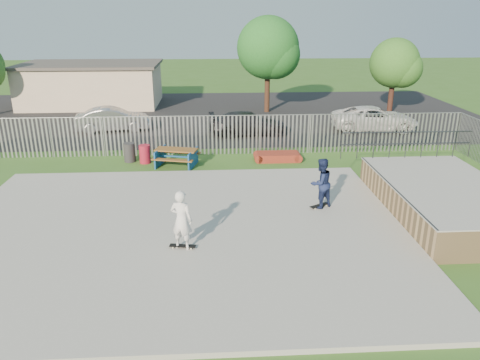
{
  "coord_description": "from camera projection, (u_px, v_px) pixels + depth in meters",
  "views": [
    {
      "loc": [
        1.24,
        -14.01,
        6.9
      ],
      "look_at": [
        2.19,
        2.0,
        1.1
      ],
      "focal_mm": 35.0,
      "sensor_mm": 36.0,
      "label": 1
    }
  ],
  "objects": [
    {
      "name": "skater_navy",
      "position": [
        321.0,
        183.0,
        16.8
      ],
      "size": [
        1.13,
        1.06,
        1.85
      ],
      "primitive_type": "imported",
      "rotation": [
        0.0,
        0.0,
        3.67
      ],
      "color": "#162046",
      "rests_on": "concrete_slab"
    },
    {
      "name": "concrete_slab",
      "position": [
        177.0,
        231.0,
        15.4
      ],
      "size": [
        15.0,
        12.0,
        0.15
      ],
      "primitive_type": "cube",
      "color": "#9A9B95",
      "rests_on": "ground"
    },
    {
      "name": "car_silver",
      "position": [
        113.0,
        119.0,
        28.29
      ],
      "size": [
        4.55,
        2.21,
        1.44
      ],
      "primitive_type": "imported",
      "rotation": [
        0.0,
        0.0,
        1.73
      ],
      "color": "#A7A7AC",
      "rests_on": "parking_lot"
    },
    {
      "name": "tree_right",
      "position": [
        395.0,
        63.0,
        32.28
      ],
      "size": [
        3.39,
        3.39,
        5.24
      ],
      "color": "#3E2118",
      "rests_on": "ground"
    },
    {
      "name": "car_white",
      "position": [
        375.0,
        119.0,
        28.51
      ],
      "size": [
        5.3,
        2.72,
        1.43
      ],
      "primitive_type": "imported",
      "rotation": [
        0.0,
        0.0,
        1.5
      ],
      "color": "white",
      "rests_on": "parking_lot"
    },
    {
      "name": "skateboard_a",
      "position": [
        319.0,
        206.0,
        17.1
      ],
      "size": [
        0.79,
        0.58,
        0.08
      ],
      "rotation": [
        0.0,
        0.0,
        0.53
      ],
      "color": "black",
      "rests_on": "concrete_slab"
    },
    {
      "name": "trash_bin_red",
      "position": [
        145.0,
        154.0,
        22.44
      ],
      "size": [
        0.53,
        0.53,
        0.88
      ],
      "primitive_type": "cylinder",
      "color": "maroon",
      "rests_on": "ground"
    },
    {
      "name": "car_dark",
      "position": [
        248.0,
        123.0,
        27.49
      ],
      "size": [
        4.72,
        2.22,
        1.33
      ],
      "primitive_type": "imported",
      "rotation": [
        0.0,
        0.0,
        1.65
      ],
      "color": "#222227",
      "rests_on": "parking_lot"
    },
    {
      "name": "parking_lot",
      "position": [
        195.0,
        114.0,
        33.26
      ],
      "size": [
        40.0,
        18.0,
        0.02
      ],
      "primitive_type": "cube",
      "color": "black",
      "rests_on": "ground"
    },
    {
      "name": "ground",
      "position": [
        177.0,
        233.0,
        15.43
      ],
      "size": [
        120.0,
        120.0,
        0.0
      ],
      "primitive_type": "plane",
      "color": "#386221",
      "rests_on": "ground"
    },
    {
      "name": "skateboard_b",
      "position": [
        183.0,
        247.0,
        14.15
      ],
      "size": [
        0.82,
        0.33,
        0.08
      ],
      "rotation": [
        0.0,
        0.0,
        -0.17
      ],
      "color": "black",
      "rests_on": "concrete_slab"
    },
    {
      "name": "fence",
      "position": [
        208.0,
        162.0,
        19.45
      ],
      "size": [
        26.04,
        16.02,
        2.0
      ],
      "color": "gray",
      "rests_on": "ground"
    },
    {
      "name": "picnic_table",
      "position": [
        177.0,
        157.0,
        22.04
      ],
      "size": [
        2.27,
        2.02,
        0.82
      ],
      "rotation": [
        0.0,
        0.0,
        -0.25
      ],
      "color": "brown",
      "rests_on": "ground"
    },
    {
      "name": "funbox",
      "position": [
        277.0,
        157.0,
        22.88
      ],
      "size": [
        1.93,
        0.97,
        0.39
      ],
      "rotation": [
        0.0,
        0.0,
        -0.0
      ],
      "color": "maroon",
      "rests_on": "ground"
    },
    {
      "name": "tree_mid",
      "position": [
        268.0,
        48.0,
        32.49
      ],
      "size": [
        4.33,
        4.33,
        6.69
      ],
      "color": "#41271A",
      "rests_on": "ground"
    },
    {
      "name": "building",
      "position": [
        92.0,
        84.0,
        36.02
      ],
      "size": [
        10.4,
        6.4,
        3.2
      ],
      "color": "beige",
      "rests_on": "ground"
    },
    {
      "name": "quarter_pipe",
      "position": [
        445.0,
        199.0,
        16.74
      ],
      "size": [
        5.5,
        7.05,
        2.19
      ],
      "color": "tan",
      "rests_on": "ground"
    },
    {
      "name": "skater_white",
      "position": [
        181.0,
        220.0,
        13.85
      ],
      "size": [
        0.79,
        0.64,
        1.85
      ],
      "primitive_type": "imported",
      "rotation": [
        0.0,
        0.0,
        2.8
      ],
      "color": "white",
      "rests_on": "concrete_slab"
    },
    {
      "name": "trash_bin_grey",
      "position": [
        130.0,
        152.0,
        22.63
      ],
      "size": [
        0.56,
        0.56,
        0.93
      ],
      "primitive_type": "cylinder",
      "color": "#2A2A2D",
      "rests_on": "ground"
    }
  ]
}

